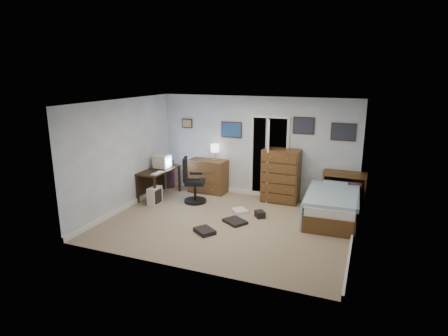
% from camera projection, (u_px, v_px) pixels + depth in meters
% --- Properties ---
extents(floor, '(5.00, 4.00, 0.02)m').
position_uv_depth(floor, '(227.00, 223.00, 7.83)').
color(floor, tan).
rests_on(floor, ground).
extents(computer_desk, '(0.60, 1.24, 0.71)m').
position_uv_depth(computer_desk, '(156.00, 175.00, 9.38)').
color(computer_desk, black).
rests_on(computer_desk, floor).
extents(crt_monitor, '(0.38, 0.35, 0.34)m').
position_uv_depth(crt_monitor, '(162.00, 161.00, 9.39)').
color(crt_monitor, beige).
rests_on(crt_monitor, computer_desk).
extents(keyboard, '(0.15, 0.38, 0.02)m').
position_uv_depth(keyboard, '(158.00, 173.00, 8.92)').
color(keyboard, beige).
rests_on(keyboard, computer_desk).
extents(pc_tower, '(0.20, 0.40, 0.43)m').
position_uv_depth(pc_tower, '(155.00, 196.00, 8.86)').
color(pc_tower, beige).
rests_on(pc_tower, floor).
extents(office_chair, '(0.68, 0.68, 1.10)m').
position_uv_depth(office_chair, '(192.00, 185.00, 8.98)').
color(office_chair, black).
rests_on(office_chair, floor).
extents(media_stack, '(0.16, 0.16, 0.76)m').
position_uv_depth(media_stack, '(170.00, 174.00, 10.12)').
color(media_stack, maroon).
rests_on(media_stack, floor).
extents(low_dresser, '(1.00, 0.55, 0.87)m').
position_uv_depth(low_dresser, '(208.00, 176.00, 9.75)').
color(low_dresser, brown).
rests_on(low_dresser, floor).
extents(table_lamp, '(0.23, 0.23, 0.42)m').
position_uv_depth(table_lamp, '(215.00, 149.00, 9.49)').
color(table_lamp, gold).
rests_on(table_lamp, low_dresser).
extents(doorway, '(0.96, 1.12, 2.05)m').
position_uv_depth(doorway, '(272.00, 156.00, 9.49)').
color(doorway, black).
rests_on(doorway, floor).
extents(tall_dresser, '(0.88, 0.52, 1.29)m').
position_uv_depth(tall_dresser, '(281.00, 176.00, 8.98)').
color(tall_dresser, brown).
rests_on(tall_dresser, floor).
extents(headboard_bookcase, '(0.96, 0.26, 0.86)m').
position_uv_depth(headboard_bookcase, '(344.00, 189.00, 8.61)').
color(headboard_bookcase, brown).
rests_on(headboard_bookcase, floor).
extents(bed, '(1.14, 2.03, 0.65)m').
position_uv_depth(bed, '(332.00, 204.00, 8.03)').
color(bed, brown).
rests_on(bed, floor).
extents(wall_posters, '(4.38, 0.04, 0.60)m').
position_uv_depth(wall_posters, '(279.00, 129.00, 8.96)').
color(wall_posters, '#331E11').
rests_on(wall_posters, floor).
extents(floor_clutter, '(1.17, 1.82, 0.14)m').
position_uv_depth(floor_clutter, '(232.00, 221.00, 7.83)').
color(floor_clutter, black).
rests_on(floor_clutter, floor).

